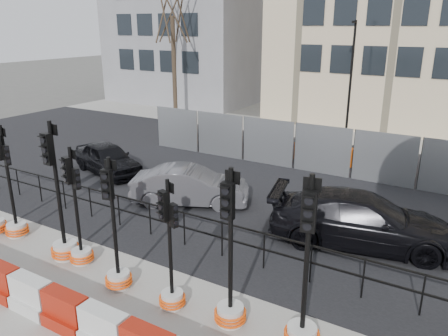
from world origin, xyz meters
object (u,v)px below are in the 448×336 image
Objects in this scene: traffic_signal_d at (79,237)px; traffic_signal_h at (303,314)px; car_a at (108,158)px; car_c at (362,220)px.

traffic_signal_d is 5.90m from traffic_signal_h.
traffic_signal_h is at bearing 15.62° from traffic_signal_d.
car_a is 10.41m from car_c.
car_a is at bearing 141.55° from traffic_signal_h.
car_a is at bearing 72.44° from car_c.
traffic_signal_d is 7.16m from car_a.
traffic_signal_h reaches higher than car_a.
car_c is (5.81, 4.67, -0.01)m from traffic_signal_d.
traffic_signal_h is (5.90, 0.01, -0.02)m from traffic_signal_d.
traffic_signal_d reaches higher than car_a.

